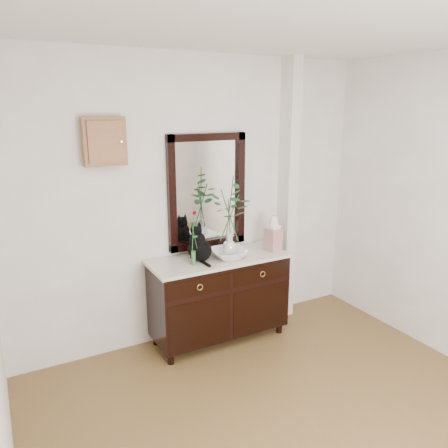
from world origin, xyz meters
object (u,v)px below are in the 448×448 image
sideboard (219,294)px  ginger_jar (273,233)px  lotus_bowl (229,254)px  cat (200,243)px

sideboard → ginger_jar: bearing=-6.5°
lotus_bowl → ginger_jar: (0.49, -0.01, 0.14)m
sideboard → ginger_jar: 0.80m
sideboard → cat: 0.58m
cat → ginger_jar: ginger_jar is taller
sideboard → lotus_bowl: bearing=-35.8°
sideboard → lotus_bowl: size_ratio=3.90×
cat → lotus_bowl: bearing=-19.0°
ginger_jar → cat: bearing=173.8°
lotus_bowl → sideboard: bearing=144.2°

